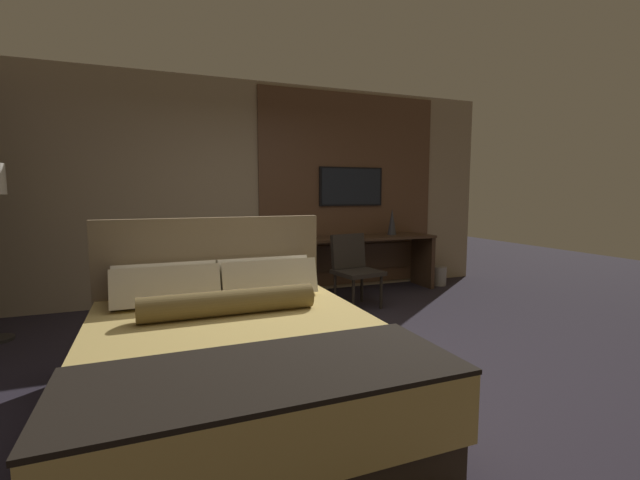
{
  "coord_description": "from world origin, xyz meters",
  "views": [
    {
      "loc": [
        -1.19,
        -2.98,
        1.38
      ],
      "look_at": [
        0.37,
        0.96,
        0.9
      ],
      "focal_mm": 24.0,
      "sensor_mm": 36.0,
      "label": 1
    }
  ],
  "objects": [
    {
      "name": "bed",
      "position": [
        -0.72,
        -0.34,
        0.34
      ],
      "size": [
        1.82,
        2.19,
        1.17
      ],
      "color": "#33281E",
      "rests_on": "ground_plane"
    },
    {
      "name": "vase_tall",
      "position": [
        2.02,
        2.31,
        0.96
      ],
      "size": [
        0.13,
        0.13,
        0.37
      ],
      "color": "#333338",
      "rests_on": "desk"
    },
    {
      "name": "tv",
      "position": [
        1.46,
        2.52,
        1.46
      ],
      "size": [
        0.97,
        0.04,
        0.54
      ],
      "color": "black"
    },
    {
      "name": "ground_plane",
      "position": [
        0.0,
        0.0,
        0.0
      ],
      "size": [
        16.0,
        16.0,
        0.0
      ],
      "primitive_type": "plane",
      "color": "#28232D"
    },
    {
      "name": "waste_bin",
      "position": [
        2.76,
        2.18,
        0.14
      ],
      "size": [
        0.22,
        0.22,
        0.28
      ],
      "color": "gray",
      "rests_on": "ground_plane"
    },
    {
      "name": "wall_back_tv_panel",
      "position": [
        0.22,
        2.59,
        1.4
      ],
      "size": [
        7.2,
        0.09,
        2.8
      ],
      "color": "tan",
      "rests_on": "ground_plane"
    },
    {
      "name": "desk",
      "position": [
        1.46,
        2.29,
        0.54
      ],
      "size": [
        2.15,
        0.57,
        0.77
      ],
      "color": "#422D1E",
      "rests_on": "ground_plane"
    },
    {
      "name": "desk_chair",
      "position": [
        1.06,
        1.6,
        0.51
      ],
      "size": [
        0.57,
        0.57,
        0.87
      ],
      "rotation": [
        0.0,
        0.0,
        0.16
      ],
      "color": "#28231E",
      "rests_on": "ground_plane"
    }
  ]
}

